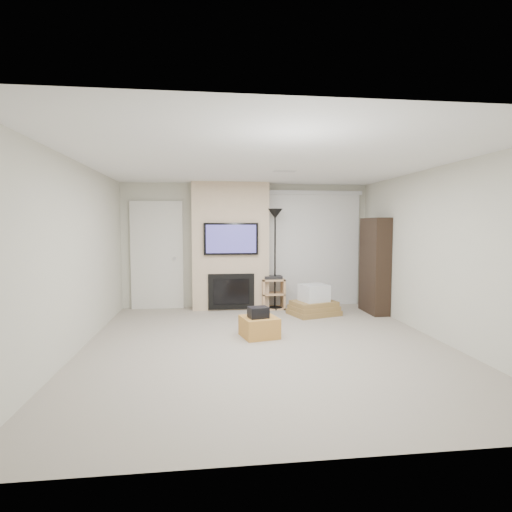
{
  "coord_description": "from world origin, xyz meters",
  "views": [
    {
      "loc": [
        -0.79,
        -5.37,
        1.65
      ],
      "look_at": [
        0.0,
        1.2,
        1.15
      ],
      "focal_mm": 28.0,
      "sensor_mm": 36.0,
      "label": 1
    }
  ],
  "objects": [
    {
      "name": "black_bag",
      "position": [
        -0.07,
        0.37,
        0.38
      ],
      "size": [
        0.32,
        0.28,
        0.16
      ],
      "primitive_type": "cube",
      "rotation": [
        0.0,
        0.0,
        0.23
      ],
      "color": "black",
      "rests_on": "ottoman"
    },
    {
      "name": "bookshelf",
      "position": [
        2.34,
        1.82,
        0.9
      ],
      "size": [
        0.3,
        0.8,
        1.8
      ],
      "color": "black",
      "rests_on": "floor"
    },
    {
      "name": "entry_door",
      "position": [
        -1.8,
        2.71,
        1.05
      ],
      "size": [
        1.02,
        0.11,
        2.14
      ],
      "color": "silver",
      "rests_on": "floor"
    },
    {
      "name": "vertical_blinds",
      "position": [
        1.4,
        2.7,
        1.27
      ],
      "size": [
        1.98,
        0.1,
        2.37
      ],
      "color": "silver",
      "rests_on": "floor"
    },
    {
      "name": "av_stand",
      "position": [
        0.48,
        2.41,
        0.35
      ],
      "size": [
        0.45,
        0.38,
        0.66
      ],
      "color": "tan",
      "rests_on": "floor"
    },
    {
      "name": "floor_lamp",
      "position": [
        0.52,
        2.36,
        1.56
      ],
      "size": [
        0.29,
        0.29,
        1.98
      ],
      "color": "black",
      "rests_on": "floor"
    },
    {
      "name": "fireplace_wall",
      "position": [
        -0.35,
        2.54,
        1.24
      ],
      "size": [
        1.5,
        0.47,
        2.5
      ],
      "color": "beige",
      "rests_on": "floor"
    },
    {
      "name": "wall_left",
      "position": [
        -2.5,
        0.0,
        1.25
      ],
      "size": [
        0.0,
        5.5,
        2.5
      ],
      "primitive_type": "cube",
      "rotation": [
        1.57,
        0.0,
        1.57
      ],
      "color": "beige",
      "rests_on": "ground"
    },
    {
      "name": "box_stack",
      "position": [
        1.15,
        1.77,
        0.21
      ],
      "size": [
        1.0,
        0.86,
        0.57
      ],
      "color": "olive",
      "rests_on": "floor"
    },
    {
      "name": "wall_back",
      "position": [
        0.0,
        2.75,
        1.25
      ],
      "size": [
        5.0,
        0.0,
        2.5
      ],
      "primitive_type": "cube",
      "rotation": [
        1.57,
        0.0,
        0.0
      ],
      "color": "beige",
      "rests_on": "ground"
    },
    {
      "name": "ceiling",
      "position": [
        0.0,
        0.0,
        2.5
      ],
      "size": [
        5.0,
        5.5,
        0.0
      ],
      "primitive_type": "cube",
      "color": "white",
      "rests_on": "wall_back"
    },
    {
      "name": "wall_front",
      "position": [
        0.0,
        -2.75,
        1.25
      ],
      "size": [
        5.0,
        0.0,
        2.5
      ],
      "primitive_type": "cube",
      "rotation": [
        1.57,
        0.0,
        0.0
      ],
      "color": "beige",
      "rests_on": "ground"
    },
    {
      "name": "floor",
      "position": [
        0.0,
        0.0,
        0.0
      ],
      "size": [
        5.0,
        5.5,
        0.0
      ],
      "primitive_type": "cube",
      "color": "#A4998A",
      "rests_on": "ground"
    },
    {
      "name": "ottoman",
      "position": [
        -0.04,
        0.42,
        0.15
      ],
      "size": [
        0.6,
        0.6,
        0.3
      ],
      "primitive_type": "cube",
      "rotation": [
        0.0,
        0.0,
        0.23
      ],
      "color": "#C0843A",
      "rests_on": "floor"
    },
    {
      "name": "hvac_vent",
      "position": [
        0.4,
        0.8,
        2.5
      ],
      "size": [
        0.35,
        0.18,
        0.01
      ],
      "primitive_type": "cube",
      "color": "silver",
      "rests_on": "ceiling"
    },
    {
      "name": "wall_right",
      "position": [
        2.5,
        0.0,
        1.25
      ],
      "size": [
        0.0,
        5.5,
        2.5
      ],
      "primitive_type": "cube",
      "rotation": [
        1.57,
        0.0,
        1.57
      ],
      "color": "beige",
      "rests_on": "ground"
    }
  ]
}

